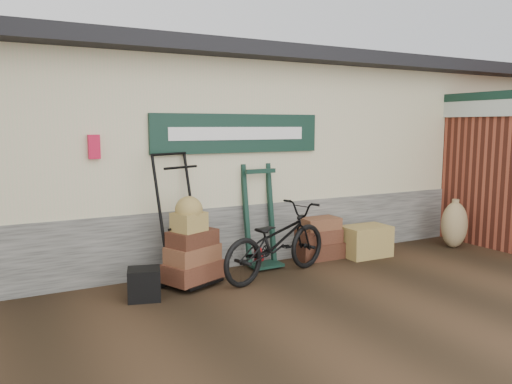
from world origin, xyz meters
TOP-DOWN VIEW (x-y plane):
  - ground at (0.00, 0.00)m, footprint 80.00×80.00m
  - station_building at (-0.01, 2.74)m, footprint 14.40×4.10m
  - brick_outbuilding at (4.70, 1.19)m, footprint 1.71×4.51m
  - porter_trolley at (-1.30, 0.63)m, footprint 1.06×0.94m
  - green_barrow at (-0.00, 0.85)m, footprint 0.55×0.47m
  - suitcase_stack at (1.00, 0.81)m, footprint 0.75×0.49m
  - wicker_hamper at (1.74, 0.54)m, footprint 0.75×0.50m
  - black_trunk at (-1.92, 0.23)m, footprint 0.45×0.42m
  - bicycle at (-0.07, 0.27)m, footprint 1.17×2.01m
  - burlap_sack_left at (3.44, 0.28)m, footprint 0.56×0.50m

SIDE VIEW (x-z plane):
  - ground at x=0.00m, z-range 0.00..0.00m
  - black_trunk at x=-1.92m, z-range 0.00..0.38m
  - wicker_hamper at x=1.74m, z-range 0.00..0.49m
  - suitcase_stack at x=1.00m, z-range 0.00..0.65m
  - burlap_sack_left at x=3.44m, z-range 0.00..0.78m
  - bicycle at x=-0.07m, z-range 0.00..1.11m
  - green_barrow at x=0.00m, z-range 0.00..1.50m
  - porter_trolley at x=-1.30m, z-range 0.00..1.75m
  - brick_outbuilding at x=4.70m, z-range -0.01..2.61m
  - station_building at x=-0.01m, z-range 0.01..3.21m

